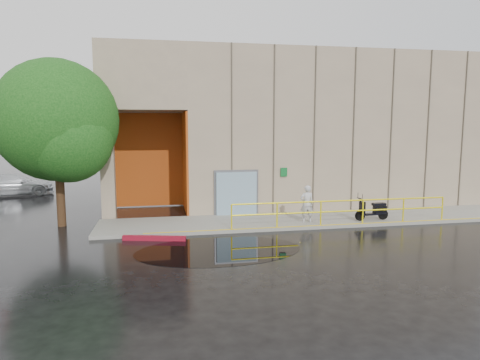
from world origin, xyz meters
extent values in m
plane|color=black|center=(0.00, 0.00, 0.00)|extent=(120.00, 120.00, 0.00)
cube|color=gray|center=(4.00, 4.50, 0.07)|extent=(20.00, 3.00, 0.15)
cube|color=gray|center=(6.00, 11.00, 4.00)|extent=(16.00, 10.00, 8.00)
cube|color=gray|center=(-4.00, 11.00, 6.50)|extent=(4.00, 10.00, 3.00)
cube|color=gray|center=(-5.60, 6.40, 2.50)|extent=(0.60, 0.60, 5.00)
cube|color=#A83F0F|center=(-4.00, 9.50, 2.50)|extent=(3.80, 0.15, 4.90)
cube|color=#A83F0F|center=(-2.05, 7.75, 2.50)|extent=(0.10, 3.50, 4.90)
cube|color=#809AAE|center=(0.20, 5.88, 1.15)|extent=(1.90, 0.10, 2.00)
cube|color=slate|center=(0.20, 5.96, 1.15)|extent=(2.10, 0.06, 2.20)
cube|color=#0D5D24|center=(2.50, 5.94, 2.10)|extent=(0.32, 0.04, 0.42)
cylinder|color=yellow|center=(4.25, 3.15, 1.15)|extent=(9.50, 0.06, 0.06)
cylinder|color=yellow|center=(4.25, 3.15, 0.70)|extent=(9.50, 0.06, 0.06)
imported|color=silver|center=(2.91, 3.81, 0.95)|extent=(0.61, 0.42, 1.60)
cylinder|color=black|center=(5.29, 3.58, 0.37)|extent=(0.45, 0.10, 0.45)
cylinder|color=black|center=(6.41, 3.62, 0.37)|extent=(0.45, 0.10, 0.45)
cube|color=maroon|center=(-3.57, 2.50, 0.09)|extent=(2.37, 0.75, 0.18)
cube|color=black|center=(-1.35, 0.77, 0.00)|extent=(5.92, 3.76, 0.01)
imported|color=silver|center=(-12.21, 14.70, 0.67)|extent=(4.94, 2.94, 1.34)
cylinder|color=#321F10|center=(-7.50, 5.65, 1.49)|extent=(0.36, 0.36, 2.99)
sphere|color=#22571C|center=(-7.50, 5.65, 4.52)|extent=(5.10, 5.10, 5.10)
sphere|color=#22571C|center=(-6.95, 5.01, 3.75)|extent=(3.57, 3.57, 3.57)
camera|label=1|loc=(-3.31, -13.50, 4.31)|focal=32.00mm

